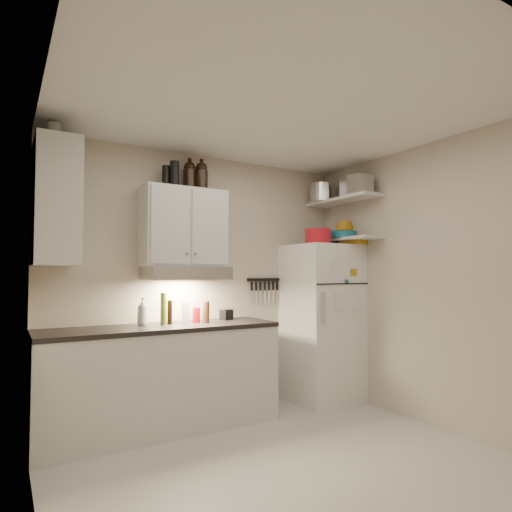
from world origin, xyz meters
TOP-DOWN VIEW (x-y plane):
  - floor at (0.00, 0.00)m, footprint 3.20×3.00m
  - ceiling at (0.00, 0.00)m, footprint 3.20×3.00m
  - back_wall at (0.00, 1.51)m, footprint 3.20×0.02m
  - left_wall at (-1.61, 0.00)m, footprint 0.02×3.00m
  - right_wall at (1.61, 0.00)m, footprint 0.02×3.00m
  - base_cabinet at (-0.55, 1.20)m, footprint 2.10×0.60m
  - countertop at (-0.55, 1.20)m, footprint 2.10×0.62m
  - upper_cabinet at (-0.30, 1.33)m, footprint 0.80×0.33m
  - side_cabinet at (-1.44, 1.20)m, footprint 0.33×0.55m
  - range_hood at (-0.30, 1.27)m, footprint 0.76×0.46m
  - fridge at (1.25, 1.16)m, footprint 0.70×0.68m
  - shelf_hi at (1.45, 1.02)m, footprint 0.30×0.95m
  - shelf_lo at (1.45, 1.02)m, footprint 0.30×0.95m
  - knife_strip at (0.70, 1.49)m, footprint 0.42×0.02m
  - dutch_oven at (1.10, 1.04)m, footprint 0.33×0.33m
  - book_stack at (1.51, 0.91)m, footprint 0.28×0.31m
  - spice_jar at (1.31, 1.11)m, footprint 0.07×0.07m
  - stock_pot at (1.37, 1.29)m, footprint 0.38×0.38m
  - tin_a at (1.45, 0.87)m, footprint 0.28×0.26m
  - tin_b at (1.41, 0.71)m, footprint 0.20×0.20m
  - bowl_teal at (1.49, 1.20)m, footprint 0.24×0.24m
  - bowl_orange at (1.54, 1.10)m, footprint 0.20×0.20m
  - bowl_yellow at (1.54, 1.10)m, footprint 0.15×0.15m
  - plates at (1.40, 0.96)m, footprint 0.28×0.28m
  - growler_a at (-0.22, 1.39)m, footprint 0.13×0.13m
  - growler_b at (-0.11, 1.34)m, footprint 0.15×0.15m
  - thermos_a at (-0.41, 1.31)m, footprint 0.11×0.11m
  - thermos_b at (-0.47, 1.36)m, footprint 0.08×0.08m
  - side_jar at (-1.46, 1.18)m, footprint 0.11×0.11m
  - soap_bottle at (-0.70, 1.30)m, footprint 0.11×0.11m
  - pepper_mill at (-0.12, 1.20)m, footprint 0.08×0.08m
  - oil_bottle at (-0.52, 1.25)m, footprint 0.07×0.07m
  - vinegar_bottle at (-0.46, 1.26)m, footprint 0.06×0.06m
  - clear_bottle at (-0.29, 1.30)m, footprint 0.09×0.09m
  - red_jar at (-0.19, 1.28)m, footprint 0.08×0.08m
  - caddy at (0.17, 1.35)m, footprint 0.14×0.12m

SIDE VIEW (x-z plane):
  - floor at x=0.00m, z-range -0.02..0.00m
  - base_cabinet at x=-0.55m, z-range 0.00..0.88m
  - fridge at x=1.25m, z-range 0.00..1.70m
  - countertop at x=-0.55m, z-range 0.88..0.92m
  - caddy at x=0.17m, z-range 0.92..1.02m
  - red_jar at x=-0.19m, z-range 0.92..1.07m
  - pepper_mill at x=-0.12m, z-range 0.92..1.13m
  - clear_bottle at x=-0.29m, z-range 0.92..1.13m
  - vinegar_bottle at x=-0.46m, z-range 0.92..1.14m
  - soap_bottle at x=-0.70m, z-range 0.92..1.20m
  - oil_bottle at x=-0.52m, z-range 0.92..1.21m
  - back_wall at x=0.00m, z-range 0.00..2.60m
  - left_wall at x=-1.61m, z-range 0.00..2.60m
  - right_wall at x=1.61m, z-range 0.00..2.60m
  - knife_strip at x=0.70m, z-range 1.31..1.33m
  - range_hood at x=-0.30m, z-range 1.33..1.45m
  - book_stack at x=1.51m, z-range 1.70..1.79m
  - spice_jar at x=1.31m, z-range 1.70..1.80m
  - shelf_lo at x=1.45m, z-range 1.75..1.77m
  - dutch_oven at x=1.10m, z-range 1.70..1.86m
  - plates at x=1.40m, z-range 1.77..1.84m
  - bowl_teal at x=1.49m, z-range 1.77..1.87m
  - upper_cabinet at x=-0.30m, z-range 1.45..2.20m
  - bowl_orange at x=1.54m, z-range 1.87..1.93m
  - side_cabinet at x=-1.44m, z-range 1.45..2.45m
  - bowl_yellow at x=1.54m, z-range 1.93..1.98m
  - shelf_hi at x=1.45m, z-range 2.19..2.22m
  - thermos_b at x=-0.47m, z-range 2.20..2.41m
  - tin_b at x=1.41m, z-range 2.21..2.41m
  - stock_pot at x=1.37m, z-range 2.21..2.42m
  - thermos_a at x=-0.41m, z-range 2.20..2.45m
  - tin_a at x=1.45m, z-range 2.21..2.44m
  - growler_b at x=-0.11m, z-range 2.20..2.50m
  - growler_a at x=-0.22m, z-range 2.20..2.50m
  - side_jar at x=-1.46m, z-range 2.45..2.59m
  - ceiling at x=0.00m, z-range 2.60..2.62m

